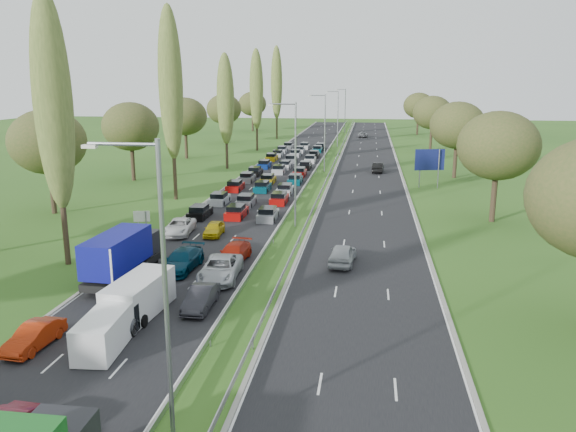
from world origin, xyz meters
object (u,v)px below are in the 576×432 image
at_px(white_van_rear, 141,294).
at_px(blue_lorry, 123,254).
at_px(info_sign, 142,219).
at_px(near_car_2, 179,227).
at_px(near_car_1, 34,336).
at_px(direction_sign, 430,161).
at_px(white_van_front, 107,329).

bearing_deg(white_van_rear, blue_lorry, 127.63).
bearing_deg(info_sign, white_van_rear, -67.68).
distance_m(near_car_2, white_van_rear, 18.27).
height_order(near_car_1, info_sign, info_sign).
xyz_separation_m(near_car_1, direction_sign, (25.27, 50.47, 2.90)).
relative_size(near_car_2, direction_sign, 0.97).
bearing_deg(near_car_1, near_car_2, 93.90).
bearing_deg(blue_lorry, direction_sign, 60.34).
relative_size(near_car_2, info_sign, 2.41).
bearing_deg(direction_sign, near_car_2, -132.74).
relative_size(near_car_1, direction_sign, 0.76).
height_order(blue_lorry, white_van_front, blue_lorry).
height_order(white_van_rear, info_sign, white_van_rear).
relative_size(white_van_front, direction_sign, 0.93).
relative_size(near_car_1, near_car_2, 0.78).
bearing_deg(near_car_2, white_van_rear, -82.76).
relative_size(blue_lorry, direction_sign, 1.63).
bearing_deg(blue_lorry, white_van_rear, -54.50).
xyz_separation_m(near_car_1, near_car_2, (0.06, 23.20, 0.05)).
xyz_separation_m(near_car_1, info_sign, (-3.53, 23.13, 0.70)).
relative_size(white_van_front, info_sign, 2.30).
xyz_separation_m(white_van_front, white_van_rear, (-0.03, 4.62, 0.18)).
height_order(near_car_2, white_van_rear, white_van_rear).
height_order(near_car_2, info_sign, info_sign).
height_order(blue_lorry, direction_sign, direction_sign).
bearing_deg(near_car_2, info_sign, 176.57).
height_order(white_van_front, direction_sign, direction_sign).
distance_m(near_car_1, white_van_front, 3.88).
distance_m(white_van_front, white_van_rear, 4.62).
distance_m(white_van_rear, direction_sign, 50.06).
bearing_deg(info_sign, white_van_front, -71.88).
bearing_deg(near_car_2, direction_sign, 42.75).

